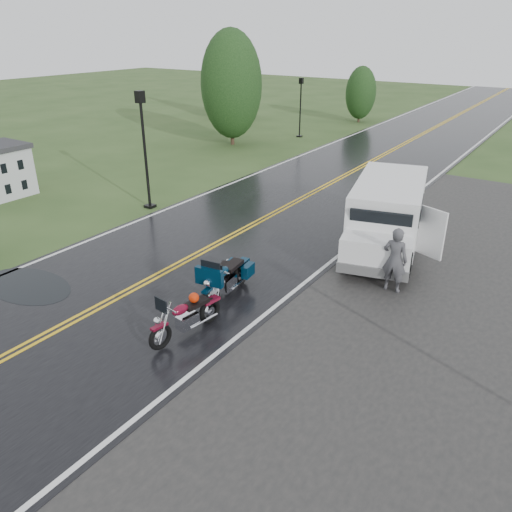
# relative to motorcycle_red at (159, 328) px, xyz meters

# --- Properties ---
(ground) EXTENTS (120.00, 120.00, 0.00)m
(ground) POSITION_rel_motorcycle_red_xyz_m (-2.67, 1.64, -0.62)
(ground) COLOR #2D471E
(ground) RESTS_ON ground
(road) EXTENTS (8.00, 100.00, 0.04)m
(road) POSITION_rel_motorcycle_red_xyz_m (-2.67, 11.64, -0.60)
(road) COLOR black
(road) RESTS_ON ground
(motorcycle_red) EXTENTS (1.02, 2.17, 1.23)m
(motorcycle_red) POSITION_rel_motorcycle_red_xyz_m (0.00, 0.00, 0.00)
(motorcycle_red) COLOR #5B0A1D
(motorcycle_red) RESTS_ON ground
(motorcycle_teal) EXTENTS (1.15, 2.44, 1.39)m
(motorcycle_teal) POSITION_rel_motorcycle_red_xyz_m (-0.09, 1.84, 0.08)
(motorcycle_teal) COLOR #041F33
(motorcycle_teal) RESTS_ON ground
(motorcycle_silver) EXTENTS (1.54, 2.22, 1.23)m
(motorcycle_silver) POSITION_rel_motorcycle_red_xyz_m (-0.01, 1.99, 0.00)
(motorcycle_silver) COLOR #B0B1B8
(motorcycle_silver) RESTS_ON ground
(van_white) EXTENTS (3.49, 6.10, 2.26)m
(van_white) POSITION_rel_motorcycle_red_xyz_m (1.66, 6.22, 0.51)
(van_white) COLOR white
(van_white) RESTS_ON ground
(person_at_van) EXTENTS (0.69, 0.47, 1.84)m
(person_at_van) POSITION_rel_motorcycle_red_xyz_m (3.31, 5.61, 0.30)
(person_at_van) COLOR #444448
(person_at_van) RESTS_ON ground
(lamp_post_near_left) EXTENTS (0.39, 0.39, 4.57)m
(lamp_post_near_left) POSITION_rel_motorcycle_red_xyz_m (-7.28, 6.98, 1.67)
(lamp_post_near_left) COLOR black
(lamp_post_near_left) RESTS_ON ground
(lamp_post_far_left) EXTENTS (0.32, 0.32, 3.76)m
(lamp_post_far_left) POSITION_rel_motorcycle_red_xyz_m (-9.24, 22.78, 1.26)
(lamp_post_far_left) COLOR black
(lamp_post_far_left) RESTS_ON ground
(tree_left_mid) EXTENTS (3.65, 3.65, 5.70)m
(tree_left_mid) POSITION_rel_motorcycle_red_xyz_m (-11.55, 18.43, 2.23)
(tree_left_mid) COLOR #1E3D19
(tree_left_mid) RESTS_ON ground
(tree_left_far) EXTENTS (2.26, 2.26, 3.48)m
(tree_left_far) POSITION_rel_motorcycle_red_xyz_m (-8.25, 30.24, 1.12)
(tree_left_far) COLOR #1E3D19
(tree_left_far) RESTS_ON ground
(pine_left_far) EXTENTS (2.96, 2.96, 6.17)m
(pine_left_far) POSITION_rel_motorcycle_red_xyz_m (-17.48, 26.25, 2.47)
(pine_left_far) COLOR #1E3D19
(pine_left_far) RESTS_ON ground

